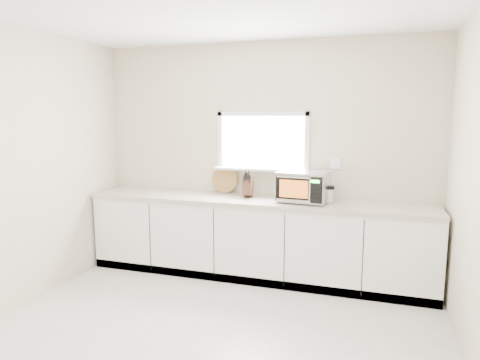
% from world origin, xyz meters
% --- Properties ---
extents(ground, '(4.00, 4.00, 0.00)m').
position_xyz_m(ground, '(0.00, 0.00, 0.00)').
color(ground, beige).
rests_on(ground, ground).
extents(back_wall, '(4.00, 0.17, 2.70)m').
position_xyz_m(back_wall, '(0.00, 2.00, 1.36)').
color(back_wall, beige).
rests_on(back_wall, ground).
extents(cabinets, '(3.92, 0.60, 0.88)m').
position_xyz_m(cabinets, '(0.00, 1.70, 0.44)').
color(cabinets, white).
rests_on(cabinets, ground).
extents(countertop, '(3.92, 0.64, 0.04)m').
position_xyz_m(countertop, '(0.00, 1.69, 0.90)').
color(countertop, '#C0B59E').
rests_on(countertop, cabinets).
extents(microwave, '(0.56, 0.47, 0.34)m').
position_xyz_m(microwave, '(0.54, 1.69, 1.10)').
color(microwave, black).
rests_on(microwave, countertop).
extents(knife_block, '(0.12, 0.22, 0.31)m').
position_xyz_m(knife_block, '(-0.11, 1.76, 1.05)').
color(knife_block, '#4F2C1C').
rests_on(knife_block, countertop).
extents(cutting_board, '(0.33, 0.08, 0.33)m').
position_xyz_m(cutting_board, '(-0.46, 1.94, 1.08)').
color(cutting_board, '#B08544').
rests_on(cutting_board, countertop).
extents(coffee_grinder, '(0.14, 0.14, 0.19)m').
position_xyz_m(coffee_grinder, '(0.82, 1.71, 1.01)').
color(coffee_grinder, '#B1B3B9').
rests_on(coffee_grinder, countertop).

